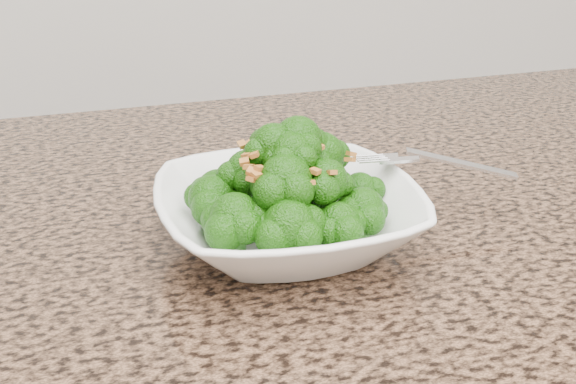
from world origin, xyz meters
name	(u,v)px	position (x,y,z in m)	size (l,w,h in m)	color
granite_counter	(229,309)	(0.00, 0.30, 0.89)	(1.64, 1.04, 0.03)	brown
bowl	(288,217)	(0.07, 0.36, 0.93)	(0.22, 0.22, 0.05)	white
broccoli_pile	(288,146)	(0.07, 0.36, 0.99)	(0.19, 0.19, 0.07)	#1B590A
garlic_topping	(288,99)	(0.07, 0.36, 1.03)	(0.12, 0.12, 0.01)	#B8722D
fork	(411,159)	(0.19, 0.37, 0.96)	(0.17, 0.03, 0.01)	silver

